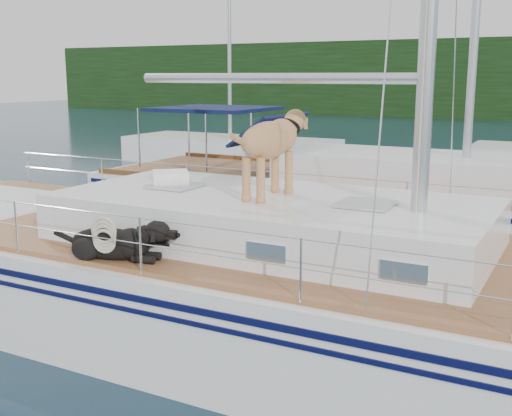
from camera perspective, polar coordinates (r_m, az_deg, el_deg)
The scene contains 4 objects.
ground at distance 8.64m, azimuth -3.61°, elevation -10.37°, with size 120.00×120.00×0.00m, color black.
main_sailboat at distance 8.35m, azimuth -3.13°, elevation -6.17°, with size 12.00×3.80×14.01m.
neighbor_sailboat at distance 13.57m, azimuth 8.37°, elevation 0.45°, with size 11.00×3.50×13.30m.
bg_boat_west at distance 24.29m, azimuth -2.30°, elevation 5.07°, with size 8.00×3.00×11.65m.
Camera 1 is at (4.25, -6.79, 3.24)m, focal length 45.00 mm.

